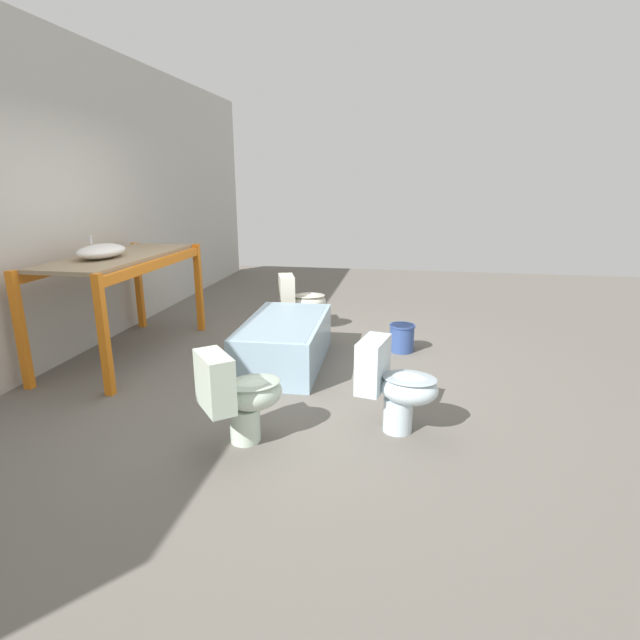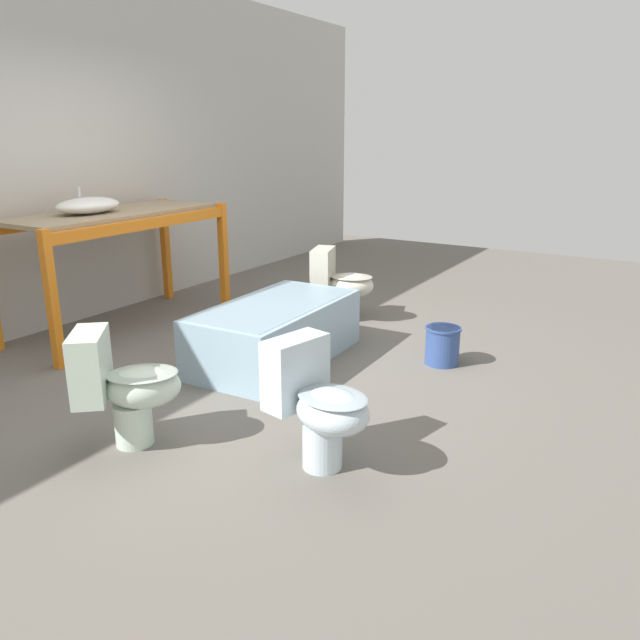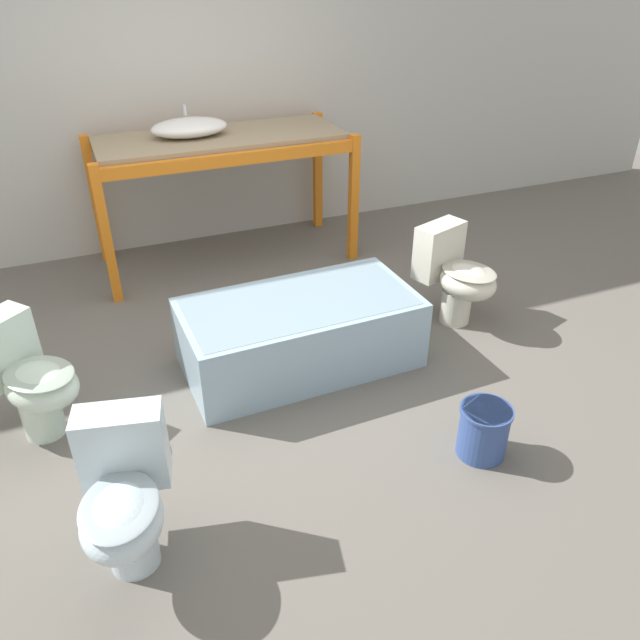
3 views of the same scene
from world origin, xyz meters
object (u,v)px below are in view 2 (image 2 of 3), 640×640
(sink_basin, at_px, (88,205))
(bathtub_main, at_px, (275,328))
(toilet_extra, at_px, (124,385))
(bucket_white, at_px, (442,344))
(toilet_far, at_px, (340,283))
(toilet_near, at_px, (318,402))

(sink_basin, xyz_separation_m, bathtub_main, (0.23, -1.74, -0.86))
(toilet_extra, xyz_separation_m, bucket_white, (2.16, -1.08, -0.21))
(toilet_extra, bearing_deg, toilet_far, -36.57)
(sink_basin, height_order, toilet_extra, sink_basin)
(toilet_near, distance_m, toilet_far, 2.69)
(sink_basin, distance_m, bucket_white, 3.15)
(bathtub_main, distance_m, toilet_far, 1.21)
(sink_basin, relative_size, toilet_near, 0.86)
(sink_basin, height_order, bathtub_main, sink_basin)
(bathtub_main, height_order, toilet_extra, toilet_extra)
(bathtub_main, xyz_separation_m, toilet_extra, (-1.57, -0.07, 0.10))
(toilet_far, height_order, toilet_extra, same)
(bathtub_main, xyz_separation_m, toilet_near, (-1.20, -1.12, 0.10))
(bathtub_main, distance_m, toilet_near, 1.65)
(toilet_near, distance_m, bucket_white, 1.81)
(sink_basin, height_order, toilet_far, sink_basin)
(bucket_white, bearing_deg, bathtub_main, 117.33)
(toilet_extra, relative_size, bucket_white, 2.32)
(toilet_far, bearing_deg, bucket_white, -134.76)
(toilet_far, bearing_deg, bathtub_main, 165.87)
(toilet_near, bearing_deg, toilet_extra, 121.76)
(sink_basin, distance_m, toilet_far, 2.31)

